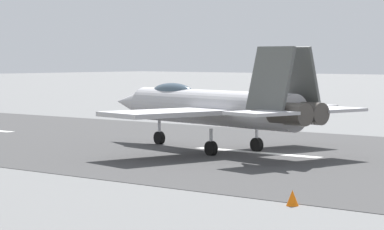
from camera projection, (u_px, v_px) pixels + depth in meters
name	position (u px, v px, depth m)	size (l,w,h in m)	color
ground_plane	(268.00, 154.00, 48.86)	(400.00, 400.00, 0.00)	slate
runway_strip	(268.00, 154.00, 48.85)	(240.00, 26.00, 0.02)	#3D3C3D
fighter_jet	(212.00, 106.00, 50.18)	(17.47, 14.46, 5.63)	#B7B5BA
marker_cone_near	(292.00, 198.00, 31.75)	(0.44, 0.44, 0.55)	orange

